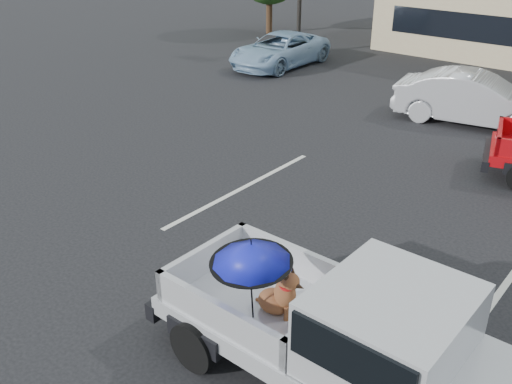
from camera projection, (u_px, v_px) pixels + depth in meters
ground at (297, 273)px, 10.17m from camera, size 90.00×90.00×0.00m
stripe_left at (243, 188)px, 13.26m from camera, size 0.12×5.00×0.01m
stripe_right at (506, 284)px, 9.86m from camera, size 0.12×5.00×0.01m
silver_pickup at (370, 341)px, 7.01m from camera, size 5.71×2.17×2.06m
silver_sedan at (474, 99)px, 16.97m from camera, size 4.84×2.44×1.52m
blue_suv at (280, 50)px, 23.32m from camera, size 2.25×4.81×1.33m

